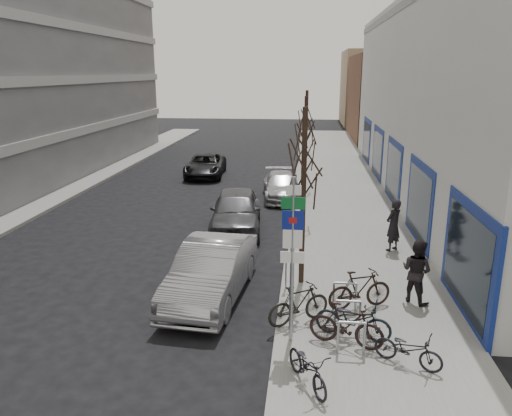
% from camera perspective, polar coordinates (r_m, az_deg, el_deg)
% --- Properties ---
extents(ground, '(120.00, 120.00, 0.00)m').
position_cam_1_polar(ground, '(12.95, -7.08, -14.72)').
color(ground, black).
rests_on(ground, ground).
extents(sidewalk_east, '(5.00, 70.00, 0.15)m').
position_cam_1_polar(sidewalk_east, '(21.93, 10.39, -1.85)').
color(sidewalk_east, slate).
rests_on(sidewalk_east, ground).
extents(sidewalk_west, '(3.00, 70.00, 0.15)m').
position_cam_1_polar(sidewalk_west, '(25.78, -26.41, -0.65)').
color(sidewalk_west, slate).
rests_on(sidewalk_west, ground).
extents(brick_building_far, '(12.00, 14.00, 8.00)m').
position_cam_1_polar(brick_building_far, '(52.00, 17.71, 11.92)').
color(brick_building_far, brown).
rests_on(brick_building_far, ground).
extents(tan_building_far, '(13.00, 12.00, 9.00)m').
position_cam_1_polar(tan_building_far, '(66.81, 15.61, 13.11)').
color(tan_building_far, '#937A5B').
rests_on(tan_building_far, ground).
extents(highway_sign_pole, '(0.55, 0.10, 4.20)m').
position_cam_1_polar(highway_sign_pole, '(11.61, 4.18, -4.88)').
color(highway_sign_pole, gray).
rests_on(highway_sign_pole, ground).
extents(bike_rack, '(0.66, 2.26, 0.83)m').
position_cam_1_polar(bike_rack, '(12.93, 10.45, -11.60)').
color(bike_rack, gray).
rests_on(bike_rack, sidewalk_east).
extents(tree_near, '(1.80, 1.80, 5.50)m').
position_cam_1_polar(tree_near, '(14.59, 5.54, 5.97)').
color(tree_near, black).
rests_on(tree_near, ground).
extents(tree_mid, '(1.80, 1.80, 5.50)m').
position_cam_1_polar(tree_mid, '(21.04, 5.70, 8.83)').
color(tree_mid, black).
rests_on(tree_mid, ground).
extents(tree_far, '(1.80, 1.80, 5.50)m').
position_cam_1_polar(tree_far, '(27.50, 5.79, 10.34)').
color(tree_far, black).
rests_on(tree_far, ground).
extents(meter_front, '(0.10, 0.08, 1.27)m').
position_cam_1_polar(meter_front, '(14.98, 3.47, -6.42)').
color(meter_front, gray).
rests_on(meter_front, sidewalk_east).
extents(meter_mid, '(0.10, 0.08, 1.27)m').
position_cam_1_polar(meter_mid, '(20.19, 4.16, -0.65)').
color(meter_mid, gray).
rests_on(meter_mid, sidewalk_east).
extents(meter_back, '(0.10, 0.08, 1.27)m').
position_cam_1_polar(meter_back, '(25.52, 4.56, 2.74)').
color(meter_back, gray).
rests_on(meter_back, sidewalk_east).
extents(bike_near_left, '(1.19, 1.66, 0.99)m').
position_cam_1_polar(bike_near_left, '(10.81, 5.94, -17.33)').
color(bike_near_left, black).
rests_on(bike_near_left, sidewalk_east).
extents(bike_near_right, '(1.90, 1.06, 1.10)m').
position_cam_1_polar(bike_near_right, '(12.25, 10.29, -12.97)').
color(bike_near_right, black).
rests_on(bike_near_right, sidewalk_east).
extents(bike_mid_curb, '(1.96, 1.08, 1.14)m').
position_cam_1_polar(bike_mid_curb, '(12.62, 11.08, -12.02)').
color(bike_mid_curb, black).
rests_on(bike_mid_curb, sidewalk_east).
extents(bike_mid_inner, '(1.81, 1.42, 1.09)m').
position_cam_1_polar(bike_mid_inner, '(13.10, 4.91, -10.83)').
color(bike_mid_inner, black).
rests_on(bike_mid_inner, sidewalk_east).
extents(bike_far_curb, '(1.57, 1.11, 0.93)m').
position_cam_1_polar(bike_far_curb, '(11.88, 17.04, -14.87)').
color(bike_far_curb, black).
rests_on(bike_far_curb, sidewalk_east).
extents(bike_far_inner, '(1.95, 1.20, 1.14)m').
position_cam_1_polar(bike_far_inner, '(14.10, 11.78, -9.04)').
color(bike_far_inner, black).
rests_on(bike_far_inner, sidewalk_east).
extents(parked_car_front, '(2.23, 5.21, 1.67)m').
position_cam_1_polar(parked_car_front, '(14.74, -5.14, -7.17)').
color(parked_car_front, '#98989C').
rests_on(parked_car_front, ground).
extents(parked_car_mid, '(2.50, 5.22, 1.72)m').
position_cam_1_polar(parked_car_mid, '(20.80, -2.29, -0.30)').
color(parked_car_mid, '#4A494E').
rests_on(parked_car_mid, ground).
extents(parked_car_back, '(2.36, 4.76, 1.33)m').
position_cam_1_polar(parked_car_back, '(26.22, 2.94, 2.54)').
color(parked_car_back, '#ADADB2').
rests_on(parked_car_back, ground).
extents(lane_car, '(2.61, 5.10, 1.38)m').
position_cam_1_polar(lane_car, '(32.00, -5.80, 4.87)').
color(lane_car, black).
rests_on(lane_car, ground).
extents(pedestrian_near, '(0.82, 0.82, 1.91)m').
position_cam_1_polar(pedestrian_near, '(18.66, 15.42, -1.91)').
color(pedestrian_near, black).
rests_on(pedestrian_near, sidewalk_east).
extents(pedestrian_far, '(0.82, 0.81, 1.87)m').
position_cam_1_polar(pedestrian_far, '(14.75, 17.88, -6.82)').
color(pedestrian_far, black).
rests_on(pedestrian_far, sidewalk_east).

